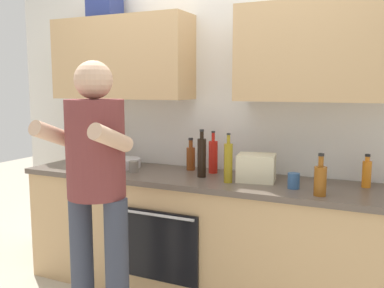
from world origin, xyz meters
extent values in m
cube|color=silver|center=(0.00, 0.36, 1.25)|extent=(4.00, 0.06, 2.50)
cube|color=tan|center=(-0.80, 0.17, 1.77)|extent=(1.19, 0.32, 0.65)
cube|color=tan|center=(0.80, 0.17, 1.77)|extent=(1.19, 0.32, 0.65)
cube|color=navy|center=(-0.96, 0.17, 2.21)|extent=(0.24, 0.20, 0.23)
cube|color=tan|center=(0.00, 0.00, 0.43)|extent=(2.80, 0.60, 0.86)
cube|color=brown|center=(0.00, 0.00, 0.88)|extent=(2.84, 0.64, 0.04)
cube|color=black|center=(-0.18, -0.31, 0.45)|extent=(0.56, 0.02, 0.50)
cylinder|color=silver|center=(-0.18, -0.33, 0.68)|extent=(0.52, 0.02, 0.02)
cylinder|color=#383D4C|center=(-0.46, -0.80, 0.45)|extent=(0.14, 0.14, 0.91)
cylinder|color=#383D4C|center=(-0.20, -0.80, 0.45)|extent=(0.14, 0.14, 0.91)
cylinder|color=brown|center=(-0.33, -0.80, 1.19)|extent=(0.34, 0.34, 0.57)
sphere|color=#D8AD8C|center=(-0.33, -0.80, 1.59)|extent=(0.22, 0.22, 0.22)
cylinder|color=#D8AD8C|center=(-0.53, -0.92, 1.28)|extent=(0.09, 0.31, 0.19)
cylinder|color=#D8AD8C|center=(-0.13, -0.92, 1.28)|extent=(0.09, 0.31, 0.19)
cylinder|color=#471419|center=(-1.00, 0.09, 1.04)|extent=(0.07, 0.07, 0.28)
cylinder|color=#471419|center=(-1.00, 0.09, 1.20)|extent=(0.03, 0.03, 0.04)
cylinder|color=black|center=(-1.00, 0.09, 1.23)|extent=(0.03, 0.03, 0.01)
cylinder|color=black|center=(-0.01, -0.01, 1.04)|extent=(0.06, 0.06, 0.28)
cylinder|color=black|center=(-0.01, -0.01, 1.21)|extent=(0.03, 0.03, 0.05)
cylinder|color=black|center=(-0.01, -0.01, 1.24)|extent=(0.03, 0.03, 0.01)
cylinder|color=red|center=(0.01, 0.16, 1.02)|extent=(0.07, 0.07, 0.24)
cylinder|color=red|center=(0.01, 0.16, 1.17)|extent=(0.02, 0.02, 0.06)
cylinder|color=black|center=(0.01, 0.16, 1.21)|extent=(0.03, 0.03, 0.01)
cylinder|color=brown|center=(-0.19, 0.19, 0.99)|extent=(0.07, 0.07, 0.18)
cylinder|color=brown|center=(-0.19, 0.19, 1.11)|extent=(0.03, 0.03, 0.06)
cylinder|color=black|center=(-0.19, 0.19, 1.15)|extent=(0.04, 0.04, 0.02)
cylinder|color=#8C4C14|center=(0.85, -0.19, 0.99)|extent=(0.07, 0.07, 0.18)
cylinder|color=#8C4C14|center=(0.85, -0.19, 1.11)|extent=(0.03, 0.03, 0.06)
cylinder|color=black|center=(0.85, -0.19, 1.15)|extent=(0.04, 0.04, 0.02)
cylinder|color=orange|center=(1.09, 0.15, 0.99)|extent=(0.06, 0.06, 0.17)
cylinder|color=orange|center=(1.09, 0.15, 1.09)|extent=(0.03, 0.03, 0.03)
cylinder|color=black|center=(1.09, 0.15, 1.11)|extent=(0.03, 0.03, 0.01)
cylinder|color=olive|center=(0.23, -0.10, 1.03)|extent=(0.06, 0.06, 0.27)
cylinder|color=olive|center=(0.23, -0.10, 1.20)|extent=(0.02, 0.02, 0.06)
cylinder|color=black|center=(0.23, -0.10, 1.23)|extent=(0.03, 0.03, 0.01)
cylinder|color=slate|center=(-0.55, -0.07, 0.94)|extent=(0.07, 0.07, 0.09)
cylinder|color=#33598C|center=(0.67, -0.08, 0.95)|extent=(0.08, 0.08, 0.10)
cylinder|color=#BF4C47|center=(-1.18, 0.12, 0.95)|extent=(0.08, 0.08, 0.10)
cylinder|color=silver|center=(-0.73, 0.06, 0.94)|extent=(0.28, 0.28, 0.07)
cylinder|color=#9E6647|center=(-0.97, -0.09, 0.95)|extent=(0.12, 0.12, 0.09)
sphere|color=#2D6B28|center=(-0.97, -0.09, 1.05)|extent=(0.15, 0.15, 0.15)
cube|color=beige|center=(0.39, 0.03, 0.99)|extent=(0.29, 0.26, 0.19)
camera|label=1|loc=(1.21, -2.77, 1.55)|focal=39.74mm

